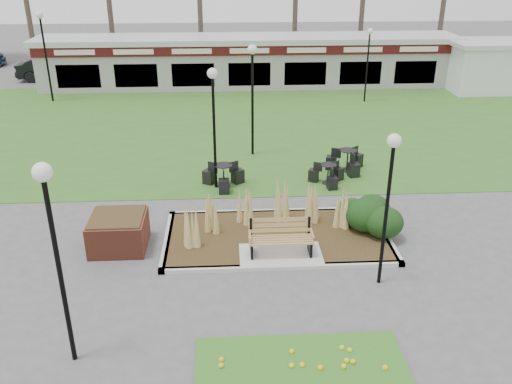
{
  "coord_description": "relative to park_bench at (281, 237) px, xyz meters",
  "views": [
    {
      "loc": [
        -1.36,
        -12.29,
        7.61
      ],
      "look_at": [
        -0.56,
        2.0,
        1.12
      ],
      "focal_mm": 38.0,
      "sensor_mm": 36.0,
      "label": 1
    }
  ],
  "objects": [
    {
      "name": "bistro_set_b",
      "position": [
        2.14,
        4.81,
        -0.33
      ],
      "size": [
        1.32,
        1.22,
        0.71
      ],
      "color": "black",
      "rests_on": "ground"
    },
    {
      "name": "lamp_post_near_right",
      "position": [
        2.33,
        -1.38,
        2.23
      ],
      "size": [
        0.32,
        0.32,
        3.87
      ],
      "color": "black",
      "rests_on": "ground"
    },
    {
      "name": "lamp_post_near_left",
      "position": [
        -4.55,
        -3.75,
        2.52
      ],
      "size": [
        0.35,
        0.35,
        4.26
      ],
      "color": "black",
      "rests_on": "ground"
    },
    {
      "name": "service_hut",
      "position": [
        13.5,
        17.75,
        0.86
      ],
      "size": [
        4.4,
        3.4,
        2.83
      ],
      "color": "white",
      "rests_on": "ground"
    },
    {
      "name": "lawn",
      "position": [
        0.0,
        11.75,
        -0.58
      ],
      "size": [
        34.0,
        16.0,
        0.02
      ],
      "primitive_type": "cube",
      "color": "#36631F",
      "rests_on": "ground"
    },
    {
      "name": "food_pavilion",
      "position": [
        0.0,
        19.71,
        0.89
      ],
      "size": [
        24.6,
        3.4,
        2.9
      ],
      "color": "#9D9C9F",
      "rests_on": "ground"
    },
    {
      "name": "brick_planter",
      "position": [
        -4.4,
        0.75,
        -0.11
      ],
      "size": [
        1.5,
        1.5,
        0.95
      ],
      "color": "brown",
      "rests_on": "ground"
    },
    {
      "name": "bistro_set_d",
      "position": [
        3.07,
        5.94,
        -0.3
      ],
      "size": [
        1.49,
        1.44,
        0.81
      ],
      "color": "black",
      "rests_on": "ground"
    },
    {
      "name": "planting_bed",
      "position": [
        1.27,
        1.1,
        -0.22
      ],
      "size": [
        6.75,
        3.4,
        1.27
      ],
      "color": "#332814",
      "rests_on": "ground"
    },
    {
      "name": "park_bench",
      "position": [
        0.0,
        0.0,
        0.0
      ],
      "size": [
        1.7,
        0.66,
        0.93
      ],
      "color": "#9B7146",
      "rests_on": "ground"
    },
    {
      "name": "lamp_post_far_right",
      "position": [
        6.08,
        15.69,
        2.21
      ],
      "size": [
        0.32,
        0.32,
        3.84
      ],
      "color": "black",
      "rests_on": "ground"
    },
    {
      "name": "lamp_post_far_left",
      "position": [
        -10.73,
        16.75,
        2.82
      ],
      "size": [
        0.39,
        0.39,
        4.67
      ],
      "color": "black",
      "rests_on": "ground"
    },
    {
      "name": "lamp_post_mid_left",
      "position": [
        -0.35,
        7.9,
        2.57
      ],
      "size": [
        0.36,
        0.36,
        4.33
      ],
      "color": "black",
      "rests_on": "ground"
    },
    {
      "name": "lamp_post_mid_right",
      "position": [
        -1.78,
        4.67,
        2.42
      ],
      "size": [
        0.34,
        0.34,
        4.13
      ],
      "color": "black",
      "rests_on": "ground"
    },
    {
      "name": "ground",
      "position": [
        0.0,
        -0.25,
        -0.59
      ],
      "size": [
        100.0,
        100.0,
        0.0
      ],
      "primitive_type": "plane",
      "color": "#515154",
      "rests_on": "ground"
    },
    {
      "name": "bistro_set_a",
      "position": [
        -1.51,
        4.75,
        -0.3
      ],
      "size": [
        1.5,
        1.31,
        0.79
      ],
      "color": "black",
      "rests_on": "ground"
    },
    {
      "name": "car_silver",
      "position": [
        -12.68,
        23.26,
        0.03
      ],
      "size": [
        3.8,
        1.94,
        1.24
      ],
      "primitive_type": "imported",
      "rotation": [
        0.0,
        0.0,
        1.44
      ],
      "color": "#A0A0A5",
      "rests_on": "ground"
    },
    {
      "name": "car_black",
      "position": [
        -11.95,
        21.98,
        0.15
      ],
      "size": [
        4.57,
        1.77,
        1.48
      ],
      "primitive_type": "imported",
      "rotation": [
        0.0,
        0.0,
        1.62
      ],
      "color": "black",
      "rests_on": "ground"
    }
  ]
}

